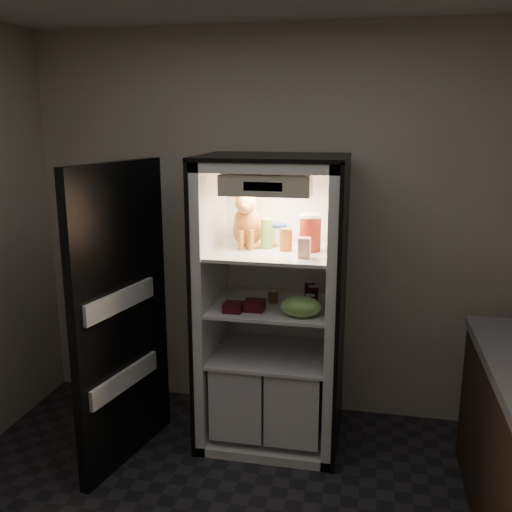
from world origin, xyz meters
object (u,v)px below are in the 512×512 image
at_px(pepper_jar, 310,233).
at_px(grape_bag, 301,307).
at_px(salsa_jar, 286,239).
at_px(cream_carton, 304,248).
at_px(soda_can_b, 313,295).
at_px(soda_can_c, 310,304).
at_px(berry_box_left, 233,307).
at_px(condiment_jar, 273,296).
at_px(mayo_tub, 279,235).
at_px(refrigerator, 273,323).
at_px(tabby_cat, 248,224).
at_px(berry_box_right, 254,305).
at_px(parmesan_shaker, 267,234).
at_px(soda_can_a, 310,291).

xyz_separation_m(pepper_jar, grape_bag, (-0.02, -0.23, -0.40)).
xyz_separation_m(salsa_jar, pepper_jar, (0.15, 0.02, 0.04)).
bearing_deg(cream_carton, soda_can_b, 80.46).
bearing_deg(soda_can_c, salsa_jar, 143.72).
distance_m(soda_can_b, berry_box_left, 0.53).
bearing_deg(grape_bag, condiment_jar, 132.78).
xyz_separation_m(mayo_tub, condiment_jar, (-0.02, -0.11, -0.38)).
bearing_deg(mayo_tub, berry_box_left, -123.54).
xyz_separation_m(soda_can_b, condiment_jar, (-0.25, -0.03, -0.02)).
relative_size(refrigerator, berry_box_left, 16.87).
distance_m(tabby_cat, condiment_jar, 0.49).
bearing_deg(mayo_tub, condiment_jar, -98.29).
bearing_deg(berry_box_right, soda_can_b, 30.71).
height_order(pepper_jar, cream_carton, pepper_jar).
xyz_separation_m(refrigerator, mayo_tub, (0.02, 0.09, 0.57)).
bearing_deg(grape_bag, pepper_jar, 85.10).
height_order(tabby_cat, cream_carton, tabby_cat).
height_order(parmesan_shaker, soda_can_a, parmesan_shaker).
xyz_separation_m(grape_bag, berry_box_left, (-0.42, 0.00, -0.03)).
height_order(parmesan_shaker, pepper_jar, pepper_jar).
bearing_deg(soda_can_c, soda_can_b, 89.97).
xyz_separation_m(condiment_jar, berry_box_left, (-0.21, -0.22, -0.01)).
bearing_deg(tabby_cat, soda_can_b, -10.80).
bearing_deg(soda_can_b, soda_can_c, -90.03).
height_order(refrigerator, parmesan_shaker, refrigerator).
relative_size(mayo_tub, berry_box_left, 1.26).
bearing_deg(grape_bag, cream_carton, 79.30).
bearing_deg(berry_box_left, tabby_cat, 83.55).
bearing_deg(soda_can_c, berry_box_right, -175.41).
bearing_deg(refrigerator, berry_box_right, -112.36).
bearing_deg(refrigerator, parmesan_shaker, -170.55).
height_order(refrigerator, soda_can_a, refrigerator).
height_order(refrigerator, berry_box_left, refrigerator).
xyz_separation_m(mayo_tub, grape_bag, (0.19, -0.34, -0.36)).
height_order(pepper_jar, condiment_jar, pepper_jar).
relative_size(soda_can_b, berry_box_left, 1.05).
distance_m(tabby_cat, grape_bag, 0.64).
relative_size(soda_can_b, grape_bag, 0.48).
bearing_deg(soda_can_b, salsa_jar, -164.49).
distance_m(cream_carton, soda_can_c, 0.36).
xyz_separation_m(pepper_jar, condiment_jar, (-0.23, -0.00, -0.42)).
distance_m(refrigerator, berry_box_left, 0.37).
height_order(soda_can_a, berry_box_right, soda_can_a).
distance_m(parmesan_shaker, soda_can_c, 0.52).
xyz_separation_m(pepper_jar, soda_can_c, (0.02, -0.15, -0.41)).
bearing_deg(condiment_jar, soda_can_c, -29.58).
relative_size(refrigerator, parmesan_shaker, 9.92).
xyz_separation_m(pepper_jar, soda_can_a, (-0.01, 0.10, -0.40)).
height_order(salsa_jar, berry_box_right, salsa_jar).
height_order(pepper_jar, berry_box_left, pepper_jar).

